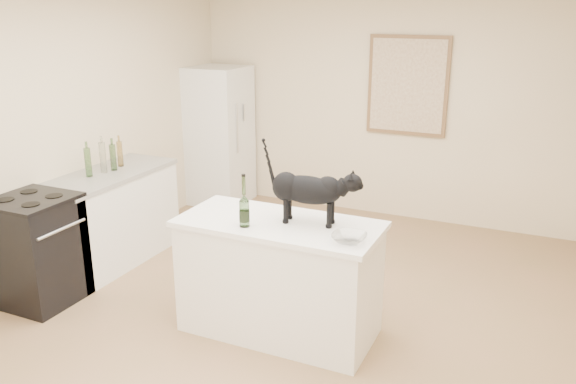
% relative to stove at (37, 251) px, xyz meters
% --- Properties ---
extents(floor, '(5.50, 5.50, 0.00)m').
position_rel_stove_xyz_m(floor, '(1.95, 0.60, -0.45)').
color(floor, '#966D50').
rests_on(floor, ground).
extents(wall_back, '(4.50, 0.00, 4.50)m').
position_rel_stove_xyz_m(wall_back, '(1.95, 3.35, 0.85)').
color(wall_back, beige).
rests_on(wall_back, ground).
extents(wall_left, '(0.00, 5.50, 5.50)m').
position_rel_stove_xyz_m(wall_left, '(-0.30, 0.60, 0.85)').
color(wall_left, beige).
rests_on(wall_left, ground).
extents(island_base, '(1.44, 0.67, 0.86)m').
position_rel_stove_xyz_m(island_base, '(2.05, 0.40, -0.02)').
color(island_base, white).
rests_on(island_base, floor).
extents(island_top, '(1.50, 0.70, 0.04)m').
position_rel_stove_xyz_m(island_top, '(2.05, 0.40, 0.43)').
color(island_top, white).
rests_on(island_top, island_base).
extents(left_cabinets, '(0.60, 1.40, 0.86)m').
position_rel_stove_xyz_m(left_cabinets, '(0.00, 0.90, -0.02)').
color(left_cabinets, white).
rests_on(left_cabinets, floor).
extents(left_countertop, '(0.62, 1.44, 0.04)m').
position_rel_stove_xyz_m(left_countertop, '(0.00, 0.90, 0.43)').
color(left_countertop, gray).
rests_on(left_countertop, left_cabinets).
extents(stove, '(0.60, 0.60, 0.90)m').
position_rel_stove_xyz_m(stove, '(0.00, 0.00, 0.00)').
color(stove, black).
rests_on(stove, floor).
extents(fridge, '(0.68, 0.68, 1.70)m').
position_rel_stove_xyz_m(fridge, '(0.00, 2.95, 0.40)').
color(fridge, white).
rests_on(fridge, floor).
extents(artwork_frame, '(0.90, 0.03, 1.10)m').
position_rel_stove_xyz_m(artwork_frame, '(2.25, 3.32, 1.10)').
color(artwork_frame, brown).
rests_on(artwork_frame, wall_back).
extents(artwork_canvas, '(0.82, 0.00, 1.02)m').
position_rel_stove_xyz_m(artwork_canvas, '(2.25, 3.30, 1.10)').
color(artwork_canvas, beige).
rests_on(artwork_canvas, wall_back).
extents(black_cat, '(0.67, 0.27, 0.45)m').
position_rel_stove_xyz_m(black_cat, '(2.25, 0.46, 0.68)').
color(black_cat, black).
rests_on(black_cat, island_top).
extents(wine_bottle, '(0.07, 0.07, 0.34)m').
position_rel_stove_xyz_m(wine_bottle, '(1.87, 0.21, 0.62)').
color(wine_bottle, '#2B5421').
rests_on(wine_bottle, island_top).
extents(glass_bowl, '(0.26, 0.26, 0.06)m').
position_rel_stove_xyz_m(glass_bowl, '(2.65, 0.24, 0.48)').
color(glass_bowl, white).
rests_on(glass_bowl, island_top).
extents(fridge_paper, '(0.07, 0.15, 0.20)m').
position_rel_stove_xyz_m(fridge_paper, '(0.34, 3.01, 0.72)').
color(fridge_paper, beige).
rests_on(fridge_paper, fridge).
extents(counter_bottle_cluster, '(0.12, 0.47, 0.29)m').
position_rel_stove_xyz_m(counter_bottle_cluster, '(-0.02, 0.94, 0.58)').
color(counter_bottle_cluster, '#A6B4A8').
rests_on(counter_bottle_cluster, left_countertop).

